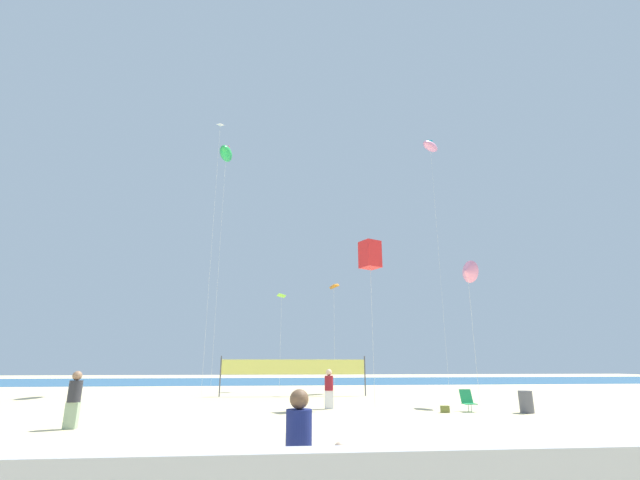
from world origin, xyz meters
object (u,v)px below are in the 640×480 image
object	(u,v)px
kite_pink_delta	(467,271)
mother_figure	(299,446)
beachgoer_charcoal_shirt	(74,398)
kite_orange_diamond	(334,286)
kite_white_diamond	(220,135)
kite_pink_inflatable	(430,147)
kite_red_box	(370,255)
kite_green_inflatable	(226,154)
kite_lime_diamond	(282,296)
volleyball_net	(294,368)
folding_beach_chair	(468,400)
beach_handbag	(445,409)
beachgoer_maroon_shirt	(329,387)
trash_barrel	(526,402)
toddler_figure	(340,474)

from	to	relation	value
kite_pink_delta	mother_figure	bearing A→B (deg)	-123.12
beachgoer_charcoal_shirt	kite_orange_diamond	bearing A→B (deg)	64.96
kite_white_diamond	kite_pink_inflatable	xyz separation A→B (m)	(18.08, 4.22, 2.20)
kite_red_box	kite_green_inflatable	bearing A→B (deg)	128.77
kite_pink_delta	kite_lime_diamond	bearing A→B (deg)	128.13
volleyball_net	folding_beach_chair	bearing A→B (deg)	-52.66
kite_pink_delta	kite_orange_diamond	world-z (taller)	kite_orange_diamond
kite_red_box	beach_handbag	bearing A→B (deg)	-45.69
kite_pink_delta	kite_green_inflatable	world-z (taller)	kite_green_inflatable
beachgoer_maroon_shirt	beachgoer_charcoal_shirt	bearing A→B (deg)	-127.16
beachgoer_maroon_shirt	folding_beach_chair	xyz separation A→B (m)	(5.78, -1.65, -0.45)
kite_pink_delta	kite_green_inflatable	bearing A→B (deg)	142.72
trash_barrel	kite_green_inflatable	distance (m)	27.19
toddler_figure	kite_orange_diamond	bearing A→B (deg)	97.02
kite_lime_diamond	kite_green_inflatable	bearing A→B (deg)	-165.38
kite_red_box	kite_lime_diamond	distance (m)	13.26
toddler_figure	kite_lime_diamond	distance (m)	27.61
toddler_figure	kite_pink_delta	xyz separation A→B (m)	(9.00, 14.66, 6.12)
beachgoer_maroon_shirt	kite_red_box	world-z (taller)	kite_red_box
beachgoer_charcoal_shirt	kite_pink_inflatable	bearing A→B (deg)	54.45
trash_barrel	kite_pink_delta	bearing A→B (deg)	98.07
kite_pink_inflatable	kite_pink_delta	bearing A→B (deg)	-105.57
kite_pink_delta	kite_red_box	bearing A→B (deg)	-175.89
kite_orange_diamond	kite_white_diamond	world-z (taller)	kite_white_diamond
mother_figure	kite_lime_diamond	xyz separation A→B (m)	(0.04, 26.88, 6.12)
beach_handbag	kite_pink_delta	size ratio (longest dim) A/B	0.05
kite_orange_diamond	kite_lime_diamond	world-z (taller)	kite_orange_diamond
kite_pink_delta	kite_red_box	xyz separation A→B (m)	(-5.27, -0.38, 0.68)
mother_figure	kite_green_inflatable	xyz separation A→B (m)	(-4.75, 25.63, 17.39)
trash_barrel	beach_handbag	size ratio (longest dim) A/B	2.53
toddler_figure	beach_handbag	size ratio (longest dim) A/B	2.66
beach_handbag	kite_orange_diamond	size ratio (longest dim) A/B	0.05
kite_orange_diamond	kite_lime_diamond	xyz separation A→B (m)	(-3.50, 4.22, -0.08)
kite_green_inflatable	kite_lime_diamond	size ratio (longest dim) A/B	2.63
kite_pink_delta	kite_pink_inflatable	distance (m)	19.27
folding_beach_chair	trash_barrel	xyz separation A→B (m)	(2.16, -0.81, -0.03)
beachgoer_charcoal_shirt	beach_handbag	xyz separation A→B (m)	(13.44, 3.20, -0.79)
folding_beach_chair	mother_figure	bearing A→B (deg)	-94.54
beach_handbag	kite_lime_diamond	size ratio (longest dim) A/B	0.05
trash_barrel	kite_red_box	world-z (taller)	kite_red_box
kite_white_diamond	kite_green_inflatable	bearing A→B (deg)	84.95
folding_beach_chair	kite_orange_diamond	bearing A→B (deg)	140.99
trash_barrel	kite_lime_diamond	size ratio (longest dim) A/B	0.12
beach_handbag	kite_green_inflatable	size ratio (longest dim) A/B	0.02
toddler_figure	kite_red_box	world-z (taller)	kite_red_box
folding_beach_chair	kite_lime_diamond	world-z (taller)	kite_lime_diamond
beachgoer_charcoal_shirt	trash_barrel	size ratio (longest dim) A/B	2.00
beach_handbag	kite_lime_diamond	xyz separation A→B (m)	(-6.69, 15.02, 6.86)
kite_orange_diamond	kite_pink_inflatable	xyz separation A→B (m)	(9.56, 4.65, 13.69)
beachgoer_charcoal_shirt	kite_green_inflatable	bearing A→B (deg)	94.60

